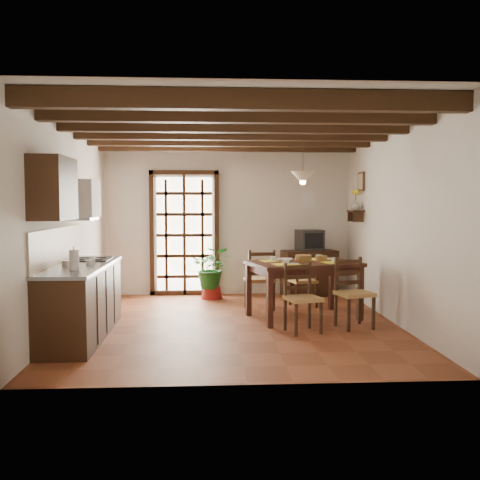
{
  "coord_description": "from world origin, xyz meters",
  "views": [
    {
      "loc": [
        -0.35,
        -7.35,
        1.69
      ],
      "look_at": [
        0.1,
        0.4,
        1.15
      ],
      "focal_mm": 40.0,
      "sensor_mm": 36.0,
      "label": 1
    }
  ],
  "objects": [
    {
      "name": "fuse_box",
      "position": [
        1.5,
        2.48,
        1.75
      ],
      "size": [
        0.25,
        0.03,
        0.32
      ],
      "primitive_type": "cube",
      "color": "white",
      "rests_on": "room_shell"
    },
    {
      "name": "upper_cabinet",
      "position": [
        -2.08,
        -1.3,
        1.85
      ],
      "size": [
        0.35,
        0.8,
        0.7
      ],
      "primitive_type": "cube",
      "color": "black",
      "rests_on": "room_shell"
    },
    {
      "name": "plant_pot",
      "position": [
        -0.31,
        2.02,
        0.11
      ],
      "size": [
        0.39,
        0.39,
        0.24
      ],
      "primitive_type": "cone",
      "color": "maroon",
      "rests_on": "ground_plane"
    },
    {
      "name": "framed_picture",
      "position": [
        2.22,
        1.6,
        2.05
      ],
      "size": [
        0.03,
        0.32,
        0.32
      ],
      "color": "brown",
      "rests_on": "room_shell"
    },
    {
      "name": "pendant_lamp",
      "position": [
        1.03,
        0.45,
        2.08
      ],
      "size": [
        0.36,
        0.36,
        0.84
      ],
      "color": "black",
      "rests_on": "room_shell"
    },
    {
      "name": "room_shell",
      "position": [
        0.0,
        0.0,
        1.82
      ],
      "size": [
        4.52,
        5.02,
        2.81
      ],
      "color": "silver",
      "rests_on": "ground_plane"
    },
    {
      "name": "crt_tv",
      "position": [
        1.47,
        2.22,
        1.02
      ],
      "size": [
        0.51,
        0.48,
        0.37
      ],
      "rotation": [
        0.0,
        0.0,
        0.23
      ],
      "color": "black",
      "rests_on": "sideboard"
    },
    {
      "name": "table_bowl",
      "position": [
        0.75,
        0.33,
        0.86
      ],
      "size": [
        0.23,
        0.23,
        0.05
      ],
      "primitive_type": "imported",
      "rotation": [
        0.0,
        0.0,
        -0.08
      ],
      "color": "white",
      "rests_on": "dining_table"
    },
    {
      "name": "sideboard",
      "position": [
        1.47,
        2.23,
        0.41
      ],
      "size": [
        1.04,
        0.61,
        0.83
      ],
      "primitive_type": "cube",
      "rotation": [
        0.0,
        0.0,
        0.19
      ],
      "color": "black",
      "rests_on": "ground_plane"
    },
    {
      "name": "dining_table",
      "position": [
        1.03,
        0.35,
        0.72
      ],
      "size": [
        1.74,
        1.36,
        0.83
      ],
      "rotation": [
        0.0,
        0.0,
        0.27
      ],
      "color": "#3B1C13",
      "rests_on": "ground_plane"
    },
    {
      "name": "potted_plant",
      "position": [
        -0.31,
        2.02,
        0.57
      ],
      "size": [
        1.75,
        1.51,
        1.92
      ],
      "primitive_type": "imported",
      "rotation": [
        0.0,
        0.0,
        -0.02
      ],
      "color": "#144C19",
      "rests_on": "ground_plane"
    },
    {
      "name": "table_setting",
      "position": [
        1.03,
        0.35,
        0.94
      ],
      "size": [
        1.11,
        0.74,
        0.1
      ],
      "rotation": [
        0.0,
        0.0,
        0.27
      ],
      "color": "yellow",
      "rests_on": "dining_table"
    },
    {
      "name": "counter_items",
      "position": [
        -1.95,
        -0.51,
        0.96
      ],
      "size": [
        0.5,
        1.43,
        0.25
      ],
      "color": "black",
      "rests_on": "kitchen_counter"
    },
    {
      "name": "kitchen_counter",
      "position": [
        -1.96,
        -0.6,
        0.47
      ],
      "size": [
        0.64,
        2.25,
        1.38
      ],
      "color": "black",
      "rests_on": "ground_plane"
    },
    {
      "name": "shelf_flowers",
      "position": [
        2.14,
        1.6,
        1.86
      ],
      "size": [
        0.14,
        0.14,
        0.36
      ],
      "color": "yellow",
      "rests_on": "shelf_vase"
    },
    {
      "name": "chair_near_right",
      "position": [
        1.6,
        -0.31,
        0.3
      ],
      "size": [
        0.53,
        0.52,
        0.95
      ],
      "rotation": [
        0.0,
        0.0,
        0.26
      ],
      "color": "#AC8149",
      "rests_on": "ground_plane"
    },
    {
      "name": "chair_far_right",
      "position": [
        1.19,
        1.21,
        0.27
      ],
      "size": [
        0.46,
        0.44,
        0.85
      ],
      "rotation": [
        0.0,
        0.0,
        3.34
      ],
      "color": "#AC8149",
      "rests_on": "ground_plane"
    },
    {
      "name": "range_hood",
      "position": [
        -2.05,
        -0.05,
        1.73
      ],
      "size": [
        0.38,
        0.6,
        0.54
      ],
      "color": "white",
      "rests_on": "room_shell"
    },
    {
      "name": "wall_shelf",
      "position": [
        2.14,
        1.6,
        1.51
      ],
      "size": [
        0.2,
        0.42,
        0.2
      ],
      "color": "black",
      "rests_on": "room_shell"
    },
    {
      "name": "ground_plane",
      "position": [
        0.0,
        0.0,
        0.0
      ],
      "size": [
        5.0,
        5.0,
        0.0
      ],
      "primitive_type": "plane",
      "color": "brown"
    },
    {
      "name": "shelf_vase",
      "position": [
        2.14,
        1.6,
        1.65
      ],
      "size": [
        0.15,
        0.15,
        0.15
      ],
      "primitive_type": "imported",
      "color": "#B2BFB2",
      "rests_on": "wall_shelf"
    },
    {
      "name": "french_door",
      "position": [
        -0.8,
        2.45,
        1.18
      ],
      "size": [
        1.26,
        0.11,
        2.32
      ],
      "color": "white",
      "rests_on": "ground_plane"
    },
    {
      "name": "chair_near_left",
      "position": [
        0.87,
        -0.51,
        0.28
      ],
      "size": [
        0.51,
        0.5,
        0.9
      ],
      "rotation": [
        0.0,
        0.0,
        0.28
      ],
      "color": "#AC8149",
      "rests_on": "ground_plane"
    },
    {
      "name": "chair_far_left",
      "position": [
        0.45,
        1.0,
        0.3
      ],
      "size": [
        0.49,
        0.47,
        0.96
      ],
      "rotation": [
        0.0,
        0.0,
        3.25
      ],
      "color": "#AC8149",
      "rests_on": "ground_plane"
    },
    {
      "name": "ceiling_beams",
      "position": [
        0.0,
        0.0,
        2.69
      ],
      "size": [
        4.5,
        4.34,
        0.2
      ],
      "color": "black",
      "rests_on": "room_shell"
    }
  ]
}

